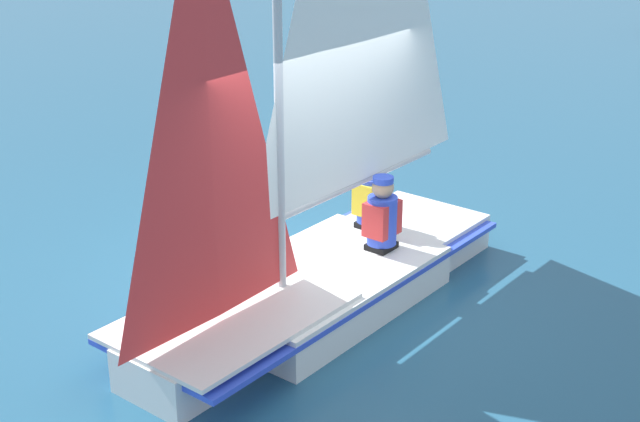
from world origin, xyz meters
name	(u,v)px	position (x,y,z in m)	size (l,w,h in m)	color
ground_plane	(320,305)	(0.00, 0.00, 0.00)	(260.00, 260.00, 0.00)	#235675
sailboat_main	(323,218)	(-0.04, 0.02, 0.91)	(4.57, 3.35, 5.91)	white
sailor_helm	(382,227)	(-0.58, 0.52, 0.63)	(0.42, 0.41, 1.16)	black
sailor_crew	(371,207)	(-1.14, 0.34, 0.62)	(0.42, 0.41, 1.16)	black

